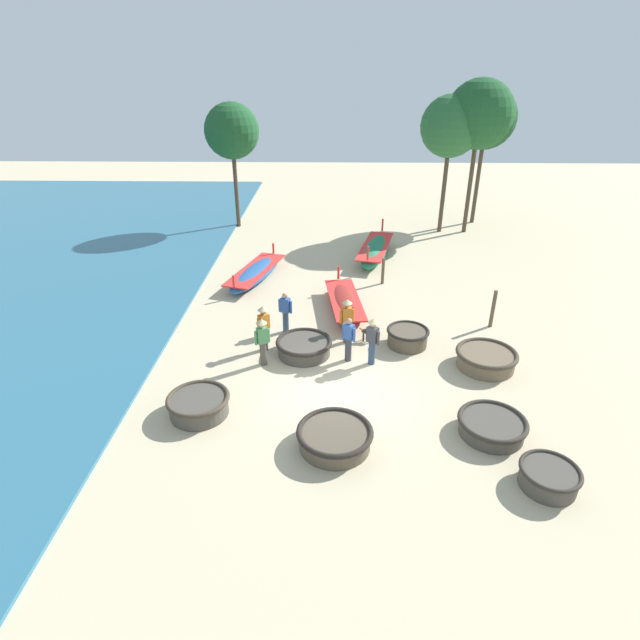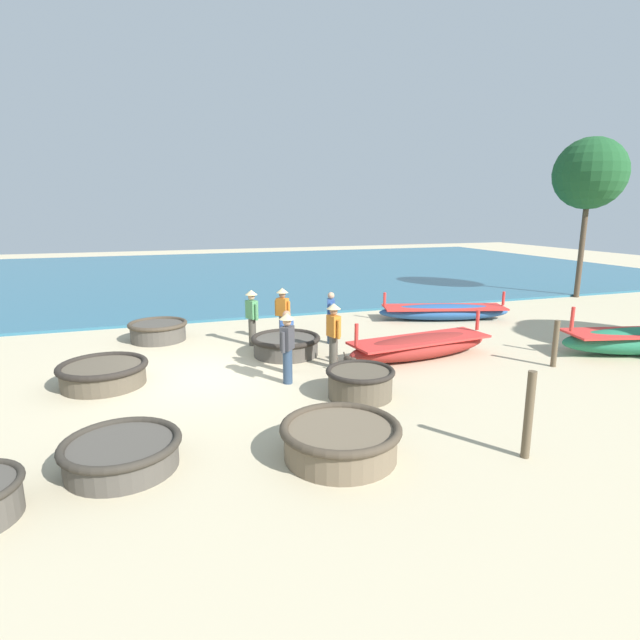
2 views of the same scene
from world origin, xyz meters
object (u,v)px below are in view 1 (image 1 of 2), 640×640
(coracle_weathered, at_px, (304,346))
(long_boat_green_hull, at_px, (375,250))
(coracle_far_right, at_px, (408,337))
(coracle_upturned, at_px, (492,426))
(fisherman_standing_right, at_px, (349,338))
(coracle_beside_post, at_px, (549,477))
(tree_rightmost, at_px, (479,115))
(coracle_center, at_px, (199,404))
(fisherman_standing_left, at_px, (262,339))
(coracle_far_left, at_px, (486,358))
(long_boat_red_hull, at_px, (256,273))
(long_boat_blue_hull, at_px, (345,304))
(mooring_post_shoreline, at_px, (383,271))
(coracle_nearest, at_px, (335,437))
(tree_tall_back, at_px, (486,119))
(tree_left_mid, at_px, (232,131))
(mooring_post_inland, at_px, (493,309))
(tree_right_mid, at_px, (451,127))
(fisherman_crouching, at_px, (373,338))
(dog, at_px, (370,332))
(fisherman_by_coracle, at_px, (347,318))
(fisherman_with_hat, at_px, (264,325))

(coracle_weathered, distance_m, long_boat_green_hull, 10.19)
(coracle_far_right, distance_m, coracle_upturned, 4.99)
(coracle_upturned, relative_size, fisherman_standing_right, 1.17)
(coracle_upturned, bearing_deg, coracle_beside_post, -66.95)
(tree_rightmost, bearing_deg, coracle_far_right, -110.88)
(coracle_center, distance_m, fisherman_standing_left, 3.11)
(coracle_far_left, bearing_deg, long_boat_red_hull, 139.26)
(coracle_far_left, relative_size, coracle_upturned, 1.08)
(long_boat_blue_hull, relative_size, mooring_post_shoreline, 3.64)
(coracle_far_right, bearing_deg, mooring_post_shoreline, 93.78)
(coracle_nearest, relative_size, long_boat_red_hull, 0.41)
(fisherman_standing_left, relative_size, mooring_post_shoreline, 1.37)
(long_boat_blue_hull, bearing_deg, tree_tall_back, 57.28)
(coracle_far_right, distance_m, long_boat_green_hull, 9.01)
(tree_left_mid, bearing_deg, mooring_post_inland, -47.92)
(coracle_far_left, height_order, long_boat_red_hull, long_boat_red_hull)
(coracle_weathered, xyz_separation_m, mooring_post_inland, (6.95, 2.18, 0.44))
(tree_right_mid, bearing_deg, coracle_far_right, -105.33)
(long_boat_blue_hull, xyz_separation_m, long_boat_green_hull, (1.70, 6.31, 0.06))
(tree_rightmost, height_order, tree_tall_back, tree_rightmost)
(fisherman_crouching, xyz_separation_m, tree_rightmost, (6.53, 14.85, 5.50))
(mooring_post_inland, bearing_deg, fisherman_standing_right, -155.02)
(coracle_nearest, height_order, dog, dog)
(coracle_upturned, distance_m, tree_tall_back, 21.65)
(coracle_center, xyz_separation_m, long_boat_red_hull, (0.24, 10.01, -0.02))
(coracle_beside_post, bearing_deg, fisherman_standing_right, 129.24)
(long_boat_green_hull, bearing_deg, coracle_nearest, -98.50)
(fisherman_crouching, bearing_deg, coracle_far_left, -1.82)
(long_boat_blue_hull, bearing_deg, dog, -70.68)
(coracle_far_right, height_order, fisherman_standing_right, fisherman_standing_right)
(mooring_post_inland, bearing_deg, long_boat_green_hull, 116.81)
(tree_right_mid, bearing_deg, fisherman_crouching, -108.85)
(long_boat_red_hull, bearing_deg, coracle_far_right, -44.15)
(dog, height_order, tree_left_mid, tree_left_mid)
(fisherman_by_coracle, bearing_deg, dog, 7.37)
(coracle_center, relative_size, mooring_post_shoreline, 1.46)
(coracle_beside_post, relative_size, tree_tall_back, 0.18)
(fisherman_crouching, distance_m, fisherman_by_coracle, 1.63)
(tree_rightmost, bearing_deg, coracle_weathered, -121.60)
(coracle_weathered, xyz_separation_m, long_boat_green_hull, (3.16, 9.68, 0.10))
(fisherman_standing_left, distance_m, mooring_post_shoreline, 8.30)
(fisherman_standing_right, relative_size, tree_rightmost, 0.19)
(coracle_weathered, distance_m, fisherman_by_coracle, 1.82)
(fisherman_with_hat, bearing_deg, tree_tall_back, 55.21)
(coracle_far_left, distance_m, long_boat_red_hull, 11.27)
(coracle_weathered, relative_size, fisherman_by_coracle, 1.15)
(coracle_nearest, bearing_deg, mooring_post_inland, 48.87)
(mooring_post_shoreline, bearing_deg, long_boat_red_hull, 175.95)
(long_boat_red_hull, bearing_deg, mooring_post_inland, -25.29)
(coracle_nearest, height_order, fisherman_with_hat, fisherman_with_hat)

